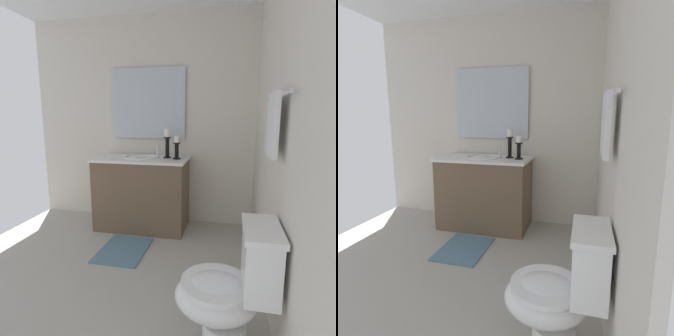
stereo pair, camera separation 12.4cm
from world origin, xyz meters
TOP-DOWN VIEW (x-y plane):
  - floor at (0.00, 0.00)m, footprint 2.65×2.75m
  - wall_back at (0.00, 1.37)m, footprint 2.65×0.04m
  - wall_left at (-1.32, 0.00)m, footprint 0.04×2.75m
  - vanity_cabinet at (-1.00, 0.09)m, footprint 0.58×1.06m
  - sink_basin at (-1.00, 0.09)m, footprint 0.40×0.40m
  - mirror at (-1.28, 0.09)m, footprint 0.02×0.90m
  - candle_holder_tall at (-0.98, 0.50)m, footprint 0.09×0.09m
  - candle_holder_short at (-1.04, 0.38)m, footprint 0.09×0.09m
  - toilet at (0.61, 1.09)m, footprint 0.39×0.54m
  - towel_bar at (0.34, 1.31)m, footprint 0.70×0.02m
  - towel_near_vanity at (0.34, 1.30)m, footprint 0.28×0.03m
  - bath_mat at (-0.37, 0.09)m, footprint 0.60×0.44m

SIDE VIEW (x-z plane):
  - floor at x=0.00m, z-range -0.02..0.00m
  - bath_mat at x=-0.37m, z-range 0.00..0.02m
  - toilet at x=0.61m, z-range -0.01..0.74m
  - vanity_cabinet at x=-1.00m, z-range 0.00..0.83m
  - sink_basin at x=-1.00m, z-range 0.67..0.91m
  - candle_holder_tall at x=-0.98m, z-range 0.83..1.09m
  - candle_holder_short at x=-1.04m, z-range 0.84..1.16m
  - wall_back at x=0.00m, z-range 0.00..2.45m
  - wall_left at x=-1.32m, z-range 0.00..2.45m
  - towel_near_vanity at x=0.34m, z-range 1.07..1.43m
  - towel_bar at x=0.34m, z-range 1.40..1.42m
  - mirror at x=-1.28m, z-range 1.03..1.85m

